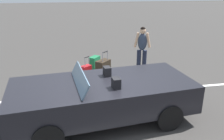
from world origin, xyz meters
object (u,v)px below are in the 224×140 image
Objects in this scene: suitcase_large_black at (103,71)px; traveler_person at (142,47)px; suitcase_medium_bright at (95,65)px; suitcase_small_carryon at (86,73)px; convertible_car at (94,97)px; duffel_bag at (133,78)px.

traveler_person reaches higher than suitcase_large_black.
suitcase_medium_bright is 0.67m from suitcase_small_carryon.
traveler_person reaches higher than convertible_car.
suitcase_medium_bright is (-0.35, -3.07, -0.28)m from convertible_car.
suitcase_large_black is at bearing -156.46° from suitcase_small_carryon.
suitcase_small_carryon reaches higher than suitcase_medium_bright.
suitcase_medium_bright is 1.80m from traveler_person.
duffel_bag is 1.32m from traveler_person.
suitcase_medium_bright is at bearing -34.12° from suitcase_large_black.
traveler_person is (-1.68, 0.18, 0.62)m from suitcase_medium_bright.
duffel_bag is at bearing -15.01° from traveler_person.
duffel_bag is (-1.47, 0.52, -0.10)m from suitcase_small_carryon.
suitcase_small_carryon reaches higher than duffel_bag.
suitcase_large_black reaches higher than duffel_bag.
convertible_car is at bearing -58.05° from suitcase_medium_bright.
convertible_car is 2.50m from duffel_bag.
traveler_person is at bearing -117.70° from suitcase_small_carryon.
suitcase_large_black is 1.00m from duffel_bag.
suitcase_medium_bright is 0.92× the size of duffel_bag.
convertible_car is at bearing 141.18° from suitcase_small_carryon.
duffel_bag is at bearing -5.75° from suitcase_medium_bright.
duffel_bag is 0.41× the size of traveler_person.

